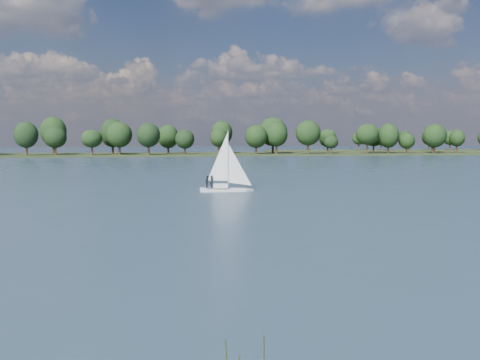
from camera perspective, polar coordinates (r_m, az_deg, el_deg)
The scene contains 5 objects.
ground at distance 122.54m, azimuth -2.55°, elevation 1.00°, with size 700.00×700.00×0.00m, color #233342.
far_shore at distance 233.95m, azimuth -6.07°, elevation 2.66°, with size 660.00×40.00×1.50m, color black.
far_shore_back at distance 331.72m, azimuth 22.11°, elevation 2.90°, with size 220.00×30.00×1.40m, color black.
sailboat at distance 75.02m, azimuth -1.81°, elevation 0.68°, with size 6.96×2.40×9.00m.
treeline at distance 229.28m, azimuth -10.52°, elevation 4.58°, with size 562.40×73.49×18.01m.
Camera 1 is at (-15.64, -21.30, 7.55)m, focal length 40.00 mm.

